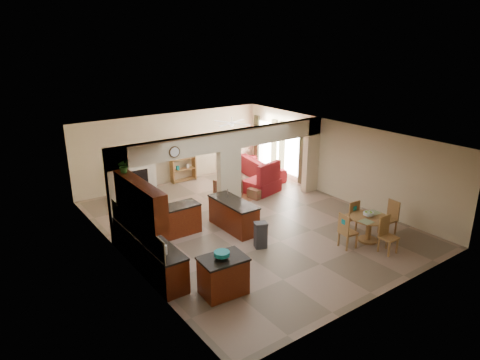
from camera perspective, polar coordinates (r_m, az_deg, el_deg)
floor at (r=13.65m, az=0.96°, el=-5.71°), size 10.00×10.00×0.00m
ceiling at (r=12.75m, az=1.02°, el=5.83°), size 10.00×10.00×0.00m
wall_back at (r=17.24m, az=-9.00°, el=4.24°), size 8.00×0.00×8.00m
wall_front at (r=9.89m, az=18.69°, el=-7.76°), size 8.00×0.00×8.00m
wall_left at (r=11.36m, az=-15.47°, el=-3.94°), size 0.00×10.00×10.00m
wall_right at (r=15.75m, az=12.77°, el=2.61°), size 0.00×10.00×10.00m
partition_left_pier at (r=12.34m, az=-15.83°, el=-2.15°), size 0.60×0.25×2.80m
partition_center_pier at (r=14.00m, az=-1.46°, el=-0.22°), size 0.80×0.25×2.20m
partition_right_pier at (r=16.19m, az=9.43°, el=3.27°), size 0.60×0.25×2.80m
partition_header at (r=13.61m, az=-1.51°, el=5.36°), size 8.00×0.25×0.60m
kitchen_counter at (r=11.77m, az=-11.26°, el=-7.77°), size 2.52×3.29×1.48m
upper_cabinets at (r=10.53m, az=-13.24°, el=-2.52°), size 0.35×2.40×0.90m
peninsula at (r=13.06m, az=-0.86°, el=-4.68°), size 0.70×1.85×0.91m
wall_clock at (r=12.52m, az=-8.72°, el=3.71°), size 0.34×0.03×0.34m
rug at (r=15.87m, az=-0.08°, el=-2.09°), size 1.60×1.30×0.01m
fireplace at (r=16.68m, az=-13.49°, el=0.64°), size 1.60×0.35×1.20m
shelving_unit at (r=17.37m, az=-7.62°, el=2.70°), size 1.00×0.32×1.80m
window_a at (r=17.32m, az=7.01°, el=3.72°), size 0.02×0.90×1.90m
window_b at (r=18.57m, az=3.47°, el=4.84°), size 0.02×0.90×1.90m
glazed_door at (r=17.97m, az=5.17°, el=3.84°), size 0.02×0.70×2.10m
drape_a_left at (r=16.88m, az=8.28°, el=3.26°), size 0.10×0.28×2.30m
drape_a_right at (r=17.73m, az=5.61°, el=4.11°), size 0.10×0.28×2.30m
drape_b_left at (r=18.09m, az=4.57°, el=4.45°), size 0.10×0.28×2.30m
drape_b_right at (r=19.00m, az=2.23°, el=5.18°), size 0.10×0.28×2.30m
ceiling_fan at (r=16.04m, az=-1.10°, el=7.63°), size 1.00×1.00×0.10m
kitchen_island at (r=9.98m, az=-2.25°, el=-12.60°), size 1.10×0.82×0.91m
teal_bowl at (r=9.69m, az=-2.44°, el=-9.97°), size 0.35×0.35×0.17m
trash_can at (r=12.02m, az=2.77°, el=-7.47°), size 0.40×0.38×0.69m
dining_table at (r=12.84m, az=16.83°, el=-5.77°), size 1.10×1.10×0.75m
fruit_bowl at (r=12.72m, az=16.75°, el=-4.37°), size 0.30×0.30×0.16m
sofa at (r=18.04m, az=2.66°, el=1.77°), size 2.82×1.48×0.78m
chaise at (r=16.21m, az=2.90°, el=-0.76°), size 1.42×1.26×0.49m
armchair at (r=15.57m, az=-1.65°, el=-1.12°), size 0.92×0.94×0.72m
ottoman at (r=15.65m, az=2.17°, el=-1.74°), size 0.58×0.58×0.36m
plant at (r=11.09m, az=-15.22°, el=1.84°), size 0.37×0.33×0.36m
chair_north at (r=13.22m, az=14.58°, el=-4.57°), size 0.44×0.44×1.02m
chair_east at (r=13.52m, az=19.42°, el=-4.54°), size 0.45×0.45×1.02m
chair_south at (r=12.36m, az=18.95°, el=-6.70°), size 0.43×0.44×1.02m
chair_west at (r=12.24m, az=13.97°, el=-6.45°), size 0.47×0.47×1.02m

